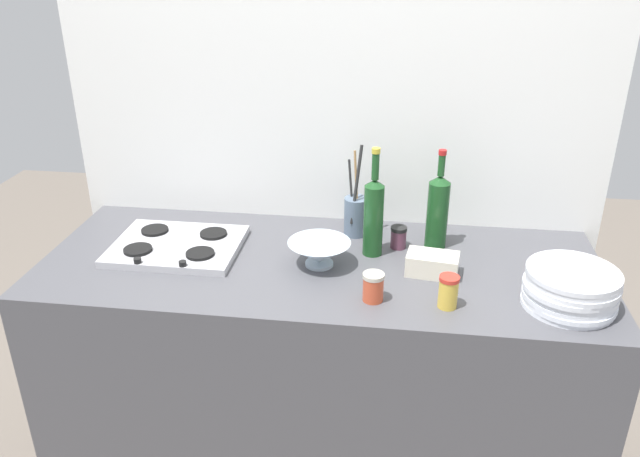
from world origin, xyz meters
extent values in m
cube|color=#4C4C51|center=(0.00, 0.00, 0.45)|extent=(1.80, 0.70, 0.90)
cube|color=white|center=(0.00, 0.38, 1.08)|extent=(1.90, 0.06, 2.16)
cube|color=#B2B2B7|center=(-0.49, 0.03, 0.91)|extent=(0.42, 0.33, 0.02)
cylinder|color=black|center=(-0.59, -0.05, 0.93)|extent=(0.09, 0.09, 0.01)
cylinder|color=black|center=(-0.38, -0.05, 0.93)|extent=(0.09, 0.09, 0.01)
cylinder|color=black|center=(-0.59, 0.10, 0.93)|extent=(0.09, 0.09, 0.01)
cylinder|color=black|center=(-0.38, 0.10, 0.93)|extent=(0.09, 0.09, 0.01)
cylinder|color=black|center=(-0.56, -0.12, 0.93)|extent=(0.02, 0.02, 0.02)
cylinder|color=black|center=(-0.41, -0.12, 0.93)|extent=(0.02, 0.02, 0.02)
cylinder|color=white|center=(0.73, -0.17, 0.91)|extent=(0.26, 0.26, 0.01)
cylinder|color=white|center=(0.73, -0.17, 0.92)|extent=(0.26, 0.26, 0.01)
cylinder|color=white|center=(0.73, -0.17, 0.94)|extent=(0.26, 0.26, 0.01)
cylinder|color=white|center=(0.74, -0.17, 0.95)|extent=(0.26, 0.26, 0.01)
cylinder|color=white|center=(0.73, -0.17, 0.96)|extent=(0.26, 0.26, 0.01)
cylinder|color=white|center=(0.74, -0.17, 0.98)|extent=(0.26, 0.26, 0.01)
cylinder|color=white|center=(0.73, -0.17, 0.99)|extent=(0.26, 0.26, 0.01)
cylinder|color=white|center=(0.73, -0.17, 1.01)|extent=(0.26, 0.26, 0.01)
cylinder|color=#19471E|center=(0.37, 0.17, 1.01)|extent=(0.07, 0.07, 0.23)
cone|color=#19471E|center=(0.37, 0.17, 1.14)|extent=(0.07, 0.07, 0.03)
cylinder|color=#19471E|center=(0.37, 0.17, 1.19)|extent=(0.02, 0.02, 0.07)
cylinder|color=#B21E1E|center=(0.37, 0.17, 1.23)|extent=(0.03, 0.03, 0.02)
cylinder|color=#19471E|center=(0.16, 0.08, 1.02)|extent=(0.06, 0.06, 0.24)
cone|color=#19471E|center=(0.16, 0.08, 1.15)|extent=(0.06, 0.06, 0.02)
cylinder|color=#19471E|center=(0.16, 0.08, 1.20)|extent=(0.02, 0.02, 0.09)
cylinder|color=gold|center=(0.16, 0.08, 1.26)|extent=(0.03, 0.03, 0.02)
cylinder|color=silver|center=(0.00, -0.02, 0.91)|extent=(0.09, 0.09, 0.01)
cone|color=silver|center=(0.00, -0.02, 0.95)|extent=(0.20, 0.20, 0.07)
cube|color=silver|center=(0.35, -0.03, 0.93)|extent=(0.17, 0.11, 0.07)
cylinder|color=slate|center=(0.10, 0.23, 0.97)|extent=(0.08, 0.08, 0.14)
cylinder|color=#997247|center=(0.09, 0.23, 1.08)|extent=(0.03, 0.04, 0.24)
cylinder|color=#262626|center=(0.10, 0.21, 1.09)|extent=(0.04, 0.05, 0.27)
cylinder|color=#262626|center=(0.08, 0.24, 1.06)|extent=(0.03, 0.04, 0.21)
cylinder|color=#66384C|center=(0.25, 0.14, 0.93)|extent=(0.05, 0.05, 0.06)
cylinder|color=black|center=(0.25, 0.14, 0.97)|extent=(0.05, 0.05, 0.01)
cylinder|color=#C64C2D|center=(0.18, -0.21, 0.94)|extent=(0.06, 0.06, 0.07)
cylinder|color=beige|center=(0.18, -0.21, 0.98)|extent=(0.06, 0.06, 0.01)
cylinder|color=gold|center=(0.39, -0.22, 0.94)|extent=(0.05, 0.05, 0.09)
cylinder|color=red|center=(0.39, -0.22, 0.99)|extent=(0.06, 0.06, 0.01)
camera|label=1|loc=(0.24, -1.78, 1.86)|focal=35.38mm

